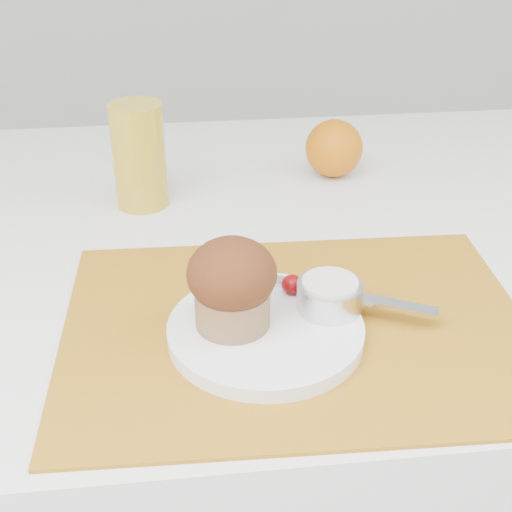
{
  "coord_description": "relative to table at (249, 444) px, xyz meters",
  "views": [
    {
      "loc": [
        -0.08,
        -0.74,
        1.18
      ],
      "look_at": [
        -0.01,
        -0.1,
        0.8
      ],
      "focal_mm": 50.0,
      "sensor_mm": 36.0,
      "label": 1
    }
  ],
  "objects": [
    {
      "name": "table",
      "position": [
        0.0,
        0.0,
        0.0
      ],
      "size": [
        1.2,
        0.8,
        0.75
      ],
      "primitive_type": "cube",
      "color": "white",
      "rests_on": "ground"
    },
    {
      "name": "placemat",
      "position": [
        0.03,
        -0.22,
        0.38
      ],
      "size": [
        0.48,
        0.36,
        0.0
      ],
      "primitive_type": "cube",
      "rotation": [
        0.0,
        0.0,
        -0.03
      ],
      "color": "#AD7018",
      "rests_on": "table"
    },
    {
      "name": "plate",
      "position": [
        -0.01,
        -0.23,
        0.39
      ],
      "size": [
        0.19,
        0.19,
        0.02
      ],
      "primitive_type": "cylinder",
      "rotation": [
        0.0,
        0.0,
        0.01
      ],
      "color": "white",
      "rests_on": "placemat"
    },
    {
      "name": "ramekin",
      "position": [
        0.06,
        -0.21,
        0.41
      ],
      "size": [
        0.08,
        0.08,
        0.03
      ],
      "primitive_type": "cylinder",
      "rotation": [
        0.0,
        0.0,
        -0.2
      ],
      "color": "silver",
      "rests_on": "plate"
    },
    {
      "name": "cream",
      "position": [
        0.06,
        -0.21,
        0.42
      ],
      "size": [
        0.07,
        0.07,
        0.01
      ],
      "primitive_type": "cylinder",
      "rotation": [
        0.0,
        0.0,
        0.19
      ],
      "color": "white",
      "rests_on": "ramekin"
    },
    {
      "name": "raspberry_near",
      "position": [
        0.03,
        -0.18,
        0.4
      ],
      "size": [
        0.02,
        0.02,
        0.02
      ],
      "primitive_type": "ellipsoid",
      "color": "#520204",
      "rests_on": "plate"
    },
    {
      "name": "raspberry_far",
      "position": [
        0.04,
        -0.19,
        0.4
      ],
      "size": [
        0.02,
        0.02,
        0.02
      ],
      "primitive_type": "ellipsoid",
      "color": "#530217",
      "rests_on": "plate"
    },
    {
      "name": "butter_knife",
      "position": [
        0.08,
        -0.19,
        0.4
      ],
      "size": [
        0.18,
        0.1,
        0.0
      ],
      "primitive_type": "cube",
      "rotation": [
        0.0,
        0.0,
        -0.48
      ],
      "color": "silver",
      "rests_on": "plate"
    },
    {
      "name": "orange",
      "position": [
        0.14,
        0.15,
        0.42
      ],
      "size": [
        0.08,
        0.08,
        0.08
      ],
      "primitive_type": "sphere",
      "color": "#D16A07",
      "rests_on": "table"
    },
    {
      "name": "juice_glass",
      "position": [
        -0.13,
        0.09,
        0.44
      ],
      "size": [
        0.08,
        0.08,
        0.14
      ],
      "primitive_type": "cylinder",
      "rotation": [
        0.0,
        0.0,
        0.25
      ],
      "color": "gold",
      "rests_on": "table"
    },
    {
      "name": "muffin",
      "position": [
        -0.04,
        -0.23,
        0.44
      ],
      "size": [
        0.09,
        0.09,
        0.09
      ],
      "color": "olive",
      "rests_on": "plate"
    }
  ]
}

